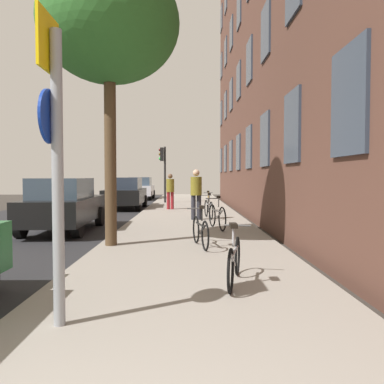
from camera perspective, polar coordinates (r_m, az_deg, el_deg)
ground_plane at (r=16.13m, az=-13.05°, el=-3.78°), size 41.80×41.80×0.00m
road_asphalt at (r=16.71m, az=-20.12°, el=-3.63°), size 7.00×38.00×0.01m
sidewalk at (r=15.75m, az=-0.49°, el=-3.64°), size 4.20×38.00×0.12m
sign_post at (r=4.32m, az=-19.28°, el=6.12°), size 0.16×0.60×3.23m
traffic_light at (r=23.62m, az=-4.21°, el=4.04°), size 0.43×0.24×3.34m
tree_near at (r=9.68m, az=-11.91°, el=22.72°), size 3.14×3.14×6.32m
bicycle_0 at (r=5.83m, az=6.15°, el=-9.76°), size 0.51×1.60×0.90m
bicycle_1 at (r=8.75m, az=1.23°, el=-5.63°), size 0.46×1.58×0.93m
bicycle_2 at (r=11.75m, az=3.66°, el=-3.47°), size 0.52×1.75×0.99m
bicycle_3 at (r=14.73m, az=2.42°, el=-2.38°), size 0.42×1.72×0.95m
bicycle_4 at (r=17.72m, az=2.36°, el=-1.63°), size 0.42×1.68×0.92m
pedestrian_0 at (r=14.17m, az=0.61°, el=0.14°), size 0.57×0.57×1.81m
pedestrian_1 at (r=18.74m, az=-3.18°, el=0.44°), size 0.53×0.53×1.69m
car_1 at (r=12.55m, az=-18.09°, el=-1.69°), size 1.88×4.31×1.62m
car_2 at (r=20.54m, az=-9.64°, el=-0.10°), size 1.94×4.46×1.62m
car_3 at (r=28.83m, az=-7.46°, el=0.58°), size 1.84×4.02×1.62m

